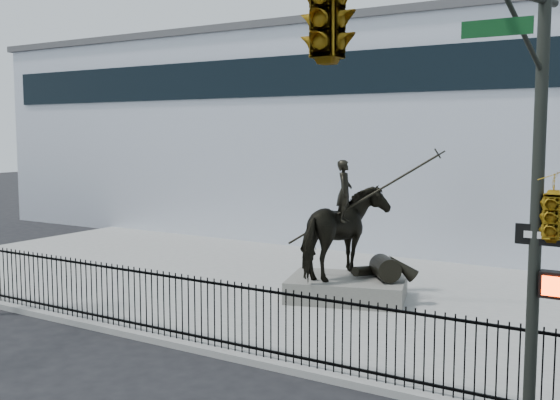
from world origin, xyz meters
The scene contains 7 objects.
ground centered at (0.00, 0.00, 0.00)m, with size 120.00×120.00×0.00m, color black.
plaza centered at (0.00, 7.00, 0.07)m, with size 30.00×12.00×0.15m, color gray.
building centered at (0.00, 20.00, 4.50)m, with size 44.00×14.00×9.00m, color silver.
picket_fence centered at (0.00, 1.25, 0.90)m, with size 22.10×0.10×1.50m.
statue_plinth centered at (0.99, 6.43, 0.45)m, with size 3.17×2.18×0.59m, color #5F5D57.
equestrian_statue centered at (1.05, 6.45, 1.99)m, with size 3.90×3.03×3.44m.
traffic_signal_right centered at (6.47, -2.00, 4.85)m, with size 2.17×6.86×7.00m.
Camera 1 is at (8.76, -9.72, 4.77)m, focal length 42.00 mm.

